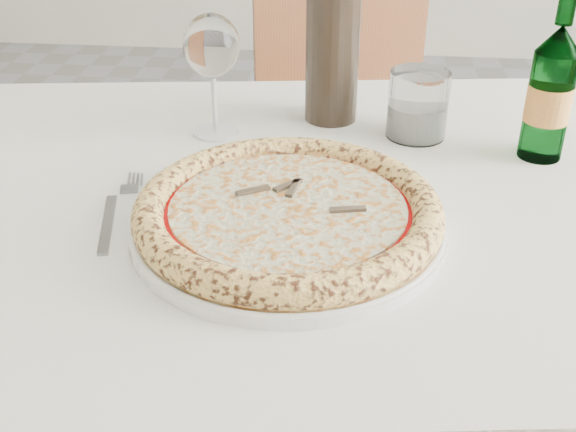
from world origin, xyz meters
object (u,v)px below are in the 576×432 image
at_px(chair_far, 346,125).
at_px(beer_bottle, 550,93).
at_px(wine_bottle, 333,29).
at_px(tumbler, 417,109).
at_px(pizza, 288,211).
at_px(wine_glass, 212,49).
at_px(dining_table, 296,254).
at_px(plate, 288,225).

bearing_deg(chair_far, beer_bottle, -65.96).
bearing_deg(wine_bottle, beer_bottle, -19.93).
relative_size(chair_far, tumbler, 9.78).
height_order(pizza, wine_glass, wine_glass).
bearing_deg(chair_far, dining_table, -93.69).
bearing_deg(dining_table, wine_bottle, 82.67).
height_order(plate, beer_bottle, beer_bottle).
height_order(dining_table, beer_bottle, beer_bottle).
height_order(pizza, wine_bottle, wine_bottle).
bearing_deg(tumbler, chair_far, 100.95).
distance_m(chair_far, wine_bottle, 0.62).
distance_m(plate, pizza, 0.02).
relative_size(chair_far, wine_glass, 5.34).
bearing_deg(wine_glass, plate, -63.25).
relative_size(chair_far, beer_bottle, 4.14).
bearing_deg(chair_far, plate, -93.25).
relative_size(plate, wine_glass, 2.02).
distance_m(dining_table, wine_bottle, 0.33).
bearing_deg(chair_far, pizza, -93.25).
xyz_separation_m(chair_far, tumbler, (0.11, -0.56, 0.26)).
bearing_deg(wine_bottle, pizza, -95.16).
bearing_deg(beer_bottle, wine_glass, 176.09).
height_order(wine_glass, wine_bottle, wine_bottle).
relative_size(dining_table, plate, 4.09).
bearing_deg(beer_bottle, wine_bottle, 160.07).
distance_m(pizza, wine_glass, 0.31).
xyz_separation_m(wine_glass, tumbler, (0.29, 0.02, -0.08)).
height_order(chair_far, wine_bottle, wine_bottle).
bearing_deg(plate, dining_table, 90.00).
relative_size(beer_bottle, wine_bottle, 0.70).
bearing_deg(plate, wine_glass, 116.75).
distance_m(wine_glass, tumbler, 0.30).
relative_size(dining_table, tumbler, 15.17).
bearing_deg(plate, pizza, 160.64).
xyz_separation_m(chair_far, wine_bottle, (-0.02, -0.50, 0.36)).
xyz_separation_m(chair_far, plate, (-0.05, -0.84, 0.23)).
bearing_deg(pizza, tumbler, 61.25).
bearing_deg(wine_glass, beer_bottle, -3.91).
distance_m(dining_table, beer_bottle, 0.39).
relative_size(chair_far, wine_bottle, 2.91).
relative_size(dining_table, chair_far, 1.55).
height_order(chair_far, tumbler, chair_far).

